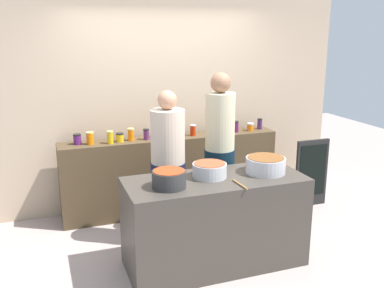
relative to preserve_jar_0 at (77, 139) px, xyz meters
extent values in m
plane|color=#A5928B|center=(1.11, -1.12, -1.01)|extent=(12.00, 12.00, 0.00)
cube|color=tan|center=(1.11, 0.33, 0.49)|extent=(4.80, 0.12, 3.00)
cube|color=#483824|center=(1.11, -0.02, -0.54)|extent=(2.70, 0.36, 0.95)
cube|color=#3C3630|center=(1.11, -1.42, -0.58)|extent=(1.70, 0.70, 0.88)
cylinder|color=#531C5F|center=(0.00, 0.00, -0.01)|extent=(0.09, 0.09, 0.11)
cylinder|color=black|center=(0.00, 0.00, 0.05)|extent=(0.09, 0.09, 0.01)
cylinder|color=orange|center=(0.14, -0.05, 0.01)|extent=(0.08, 0.08, 0.13)
cylinder|color=#D6C666|center=(0.14, -0.05, 0.08)|extent=(0.09, 0.09, 0.01)
cylinder|color=gold|center=(0.36, -0.09, 0.01)|extent=(0.07, 0.07, 0.13)
cylinder|color=#D6C666|center=(0.36, -0.09, 0.08)|extent=(0.08, 0.08, 0.01)
cylinder|color=gold|center=(0.48, -0.04, -0.01)|extent=(0.09, 0.09, 0.09)
cylinder|color=black|center=(0.48, -0.04, 0.04)|extent=(0.09, 0.09, 0.01)
cylinder|color=orange|center=(0.61, -0.03, 0.01)|extent=(0.07, 0.07, 0.13)
cylinder|color=#D6C666|center=(0.61, -0.03, 0.08)|extent=(0.08, 0.08, 0.02)
cylinder|color=#522557|center=(0.79, -0.05, 0.00)|extent=(0.07, 0.07, 0.12)
cylinder|color=black|center=(0.79, -0.05, 0.06)|extent=(0.07, 0.07, 0.01)
cylinder|color=#B5281C|center=(0.93, 0.03, -0.02)|extent=(0.07, 0.07, 0.09)
cylinder|color=black|center=(0.93, 0.03, 0.03)|extent=(0.07, 0.07, 0.01)
cylinder|color=olive|center=(1.08, -0.02, 0.00)|extent=(0.08, 0.08, 0.12)
cylinder|color=black|center=(1.08, -0.02, 0.07)|extent=(0.09, 0.09, 0.01)
cylinder|color=orange|center=(1.19, 0.02, 0.00)|extent=(0.08, 0.08, 0.13)
cylinder|color=#D6C666|center=(1.19, 0.02, 0.07)|extent=(0.08, 0.08, 0.01)
cylinder|color=#B2270B|center=(1.39, -0.04, 0.00)|extent=(0.07, 0.07, 0.12)
cylinder|color=silver|center=(1.39, -0.04, 0.07)|extent=(0.07, 0.07, 0.01)
cylinder|color=#24462D|center=(1.72, -0.06, -0.01)|extent=(0.08, 0.08, 0.09)
cylinder|color=silver|center=(1.72, -0.06, 0.04)|extent=(0.08, 0.08, 0.01)
cylinder|color=#2D472A|center=(1.86, 0.01, -0.01)|extent=(0.07, 0.07, 0.10)
cylinder|color=silver|center=(1.86, 0.01, 0.04)|extent=(0.08, 0.08, 0.01)
cylinder|color=#57154B|center=(1.97, -0.04, 0.00)|extent=(0.08, 0.08, 0.13)
cylinder|color=black|center=(1.97, -0.04, 0.07)|extent=(0.08, 0.08, 0.01)
cylinder|color=orange|center=(2.18, -0.04, -0.02)|extent=(0.08, 0.08, 0.09)
cylinder|color=silver|center=(2.18, -0.04, 0.03)|extent=(0.09, 0.09, 0.01)
cylinder|color=#422350|center=(2.34, 0.01, 0.00)|extent=(0.06, 0.06, 0.12)
cylinder|color=black|center=(2.34, 0.01, 0.07)|extent=(0.07, 0.07, 0.01)
cylinder|color=#2D2D2D|center=(0.64, -1.49, -0.06)|extent=(0.30, 0.30, 0.15)
cylinder|color=#9E3517|center=(0.64, -1.49, 0.02)|extent=(0.28, 0.28, 0.00)
cylinder|color=#B7B7BC|center=(1.08, -1.36, -0.07)|extent=(0.32, 0.32, 0.13)
cylinder|color=brown|center=(1.08, -1.36, 0.00)|extent=(0.30, 0.30, 0.00)
cylinder|color=#B7B7BC|center=(1.64, -1.42, -0.06)|extent=(0.38, 0.38, 0.15)
cylinder|color=brown|center=(1.64, -1.42, 0.02)|extent=(0.35, 0.35, 0.00)
cylinder|color=#9E703D|center=(1.25, -1.66, -0.13)|extent=(0.03, 0.26, 0.02)
cylinder|color=#171B36|center=(0.83, -0.83, -0.57)|extent=(0.36, 0.36, 0.90)
cylinder|color=beige|center=(0.83, -0.83, 0.16)|extent=(0.35, 0.35, 0.55)
sphere|color=tan|center=(0.83, -0.83, 0.53)|extent=(0.19, 0.19, 0.19)
cylinder|color=black|center=(1.40, -0.84, -0.52)|extent=(0.33, 0.33, 0.99)
cylinder|color=#BFB794|center=(1.40, -0.84, 0.27)|extent=(0.31, 0.31, 0.60)
sphere|color=#8C6047|center=(1.40, -0.84, 0.68)|extent=(0.21, 0.21, 0.21)
cube|color=black|center=(2.85, -0.49, -0.58)|extent=(0.46, 0.04, 0.88)
cube|color=black|center=(2.85, -0.51, -0.53)|extent=(0.39, 0.01, 0.67)
camera|label=1|loc=(-0.38, -4.94, 1.21)|focal=40.52mm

